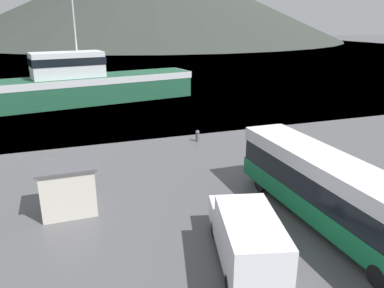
{
  "coord_description": "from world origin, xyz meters",
  "views": [
    {
      "loc": [
        -10.35,
        -2.97,
        9.34
      ],
      "look_at": [
        -2.96,
        17.86,
        2.0
      ],
      "focal_mm": 35.0,
      "sensor_mm": 36.0,
      "label": 1
    }
  ],
  "objects": [
    {
      "name": "delivery_van",
      "position": [
        -4.08,
        8.34,
        1.26
      ],
      "size": [
        3.52,
        6.38,
        2.37
      ],
      "rotation": [
        0.0,
        0.0,
        -0.25
      ],
      "color": "silver",
      "rests_on": "ground"
    },
    {
      "name": "dock_kiosk",
      "position": [
        -10.51,
        15.29,
        1.29
      ],
      "size": [
        2.84,
        2.24,
        2.55
      ],
      "color": "beige",
      "rests_on": "ground"
    },
    {
      "name": "mooring_bollard",
      "position": [
        -0.3,
        24.08,
        0.5
      ],
      "size": [
        0.34,
        0.34,
        0.93
      ],
      "color": "#4C4C51",
      "rests_on": "ground"
    },
    {
      "name": "tour_bus",
      "position": [
        0.95,
        9.84,
        1.87
      ],
      "size": [
        2.44,
        12.4,
        3.33
      ],
      "rotation": [
        0.0,
        0.0,
        -0.0
      ],
      "color": "#146B3D",
      "rests_on": "ground"
    },
    {
      "name": "water_surface",
      "position": [
        0.0,
        145.89,
        0.0
      ],
      "size": [
        240.0,
        240.0,
        0.0
      ],
      "primitive_type": "plane",
      "color": "slate",
      "rests_on": "ground"
    },
    {
      "name": "fishing_boat",
      "position": [
        -7.3,
        42.47,
        2.3
      ],
      "size": [
        25.06,
        9.09,
        12.63
      ],
      "rotation": [
        0.0,
        0.0,
        4.89
      ],
      "color": "#1E5138",
      "rests_on": "water_surface"
    },
    {
      "name": "storage_bin",
      "position": [
        3.78,
        10.57,
        0.76
      ],
      "size": [
        1.31,
        1.0,
        1.49
      ],
      "color": "olive",
      "rests_on": "ground"
    }
  ]
}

